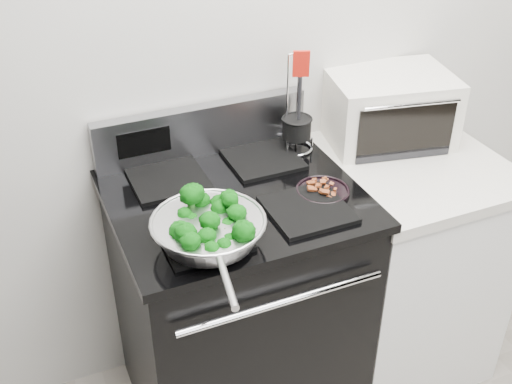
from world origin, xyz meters
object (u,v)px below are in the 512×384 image
utensil_holder (297,133)px  toaster_oven (388,107)px  gas_range (237,303)px  skillet (209,229)px  bacon_plate (323,188)px

utensil_holder → toaster_oven: (0.37, -0.01, 0.03)m
gas_range → toaster_oven: bearing=15.2°
gas_range → utensil_holder: size_ratio=3.03×
skillet → utensil_holder: utensil_holder is taller
skillet → toaster_oven: 0.94m
gas_range → bacon_plate: 0.56m
gas_range → bacon_plate: size_ratio=6.53×
skillet → utensil_holder: (0.47, 0.40, 0.01)m
bacon_plate → gas_range: bearing=159.3°
utensil_holder → toaster_oven: bearing=20.4°
bacon_plate → utensil_holder: utensil_holder is taller
bacon_plate → toaster_oven: toaster_oven is taller
utensil_holder → toaster_oven: 0.37m
bacon_plate → utensil_holder: size_ratio=0.46×
gas_range → utensil_holder: bearing=31.5°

